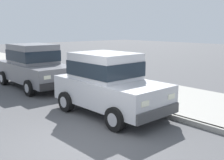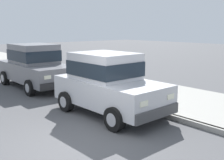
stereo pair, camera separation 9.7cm
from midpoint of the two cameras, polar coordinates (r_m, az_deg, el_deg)
The scene contains 6 objects.
ground_plane at distance 6.42m, azimuth -7.47°, elevation -13.47°, with size 80.00×80.00×0.00m, color #4C4C4F.
curb at distance 8.45m, azimuth 11.07°, elevation -7.03°, with size 0.16×64.00×0.14m, color gray.
sidewalk at distance 9.88m, azimuth 17.57°, elevation -4.72°, with size 3.60×64.00×0.14m, color #99968E.
car_silver_hatchback at distance 8.40m, azimuth -0.52°, elevation -0.54°, with size 2.00×3.82×1.88m.
car_grey_sedan at distance 12.72m, azimuth -15.56°, elevation 2.99°, with size 2.07×4.62×1.92m.
dog_brown at distance 11.32m, azimuth 0.86°, elevation -0.39°, with size 0.73×0.35×0.49m.
Camera 2 is at (-3.14, -4.95, 2.63)m, focal length 43.96 mm.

